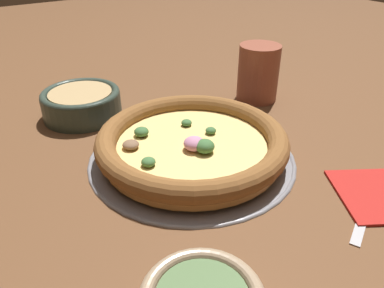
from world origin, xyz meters
The scene contains 6 objects.
ground_plane centered at (0.00, 0.00, 0.00)m, with size 3.00×3.00×0.00m, color brown.
pizza_tray centered at (0.00, 0.00, 0.00)m, with size 0.32×0.32×0.01m.
pizza centered at (0.00, 0.00, 0.03)m, with size 0.30×0.30×0.04m.
bowl_near centered at (0.24, 0.09, 0.03)m, with size 0.15×0.15×0.05m.
drinking_cup centered at (0.11, -0.24, 0.06)m, with size 0.08×0.08×0.11m.
fork centered at (-0.22, -0.13, 0.00)m, with size 0.08×0.16×0.00m.
Camera 1 is at (-0.41, 0.28, 0.32)m, focal length 35.00 mm.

